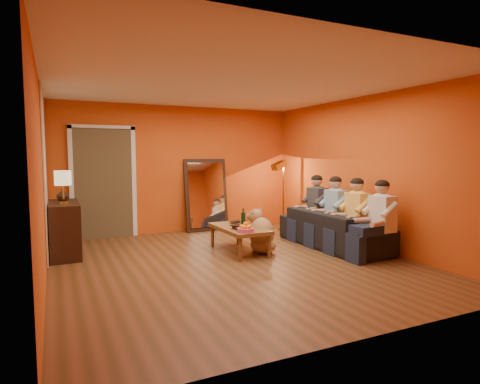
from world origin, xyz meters
name	(u,v)px	position (x,y,z in m)	size (l,w,h in m)	color
room_shell	(223,174)	(0.00, 0.37, 1.30)	(5.00, 5.50, 2.60)	brown
white_accent	(45,174)	(-2.48, 1.75, 1.30)	(0.02, 1.90, 2.58)	white
doorway_recess	(103,183)	(-1.50, 2.83, 1.05)	(1.06, 0.30, 2.10)	#3F2D19
door_jamb_left	(71,185)	(-2.07, 2.71, 1.05)	(0.08, 0.06, 2.20)	white
door_jamb_right	(134,183)	(-0.93, 2.71, 1.05)	(0.08, 0.06, 2.20)	white
door_header	(102,127)	(-1.50, 2.71, 2.12)	(1.22, 0.06, 0.08)	white
mirror_frame	(206,195)	(0.55, 2.63, 0.76)	(0.92, 0.06, 1.52)	#311A10
mirror_glass	(207,195)	(0.55, 2.59, 0.76)	(0.78, 0.02, 1.36)	white
sideboard	(64,229)	(-2.24, 1.55, 0.42)	(0.44, 1.18, 0.85)	#311A10
table_lamp	(63,188)	(-2.24, 1.25, 1.10)	(0.24, 0.24, 0.51)	beige
sofa	(333,229)	(2.00, 0.21, 0.32)	(0.85, 2.18, 0.64)	black
coffee_table	(239,239)	(0.37, 0.57, 0.21)	(0.62, 1.22, 0.42)	brown
floor_lamp	(283,197)	(2.04, 1.93, 0.72)	(0.30, 0.24, 1.44)	gold
dog	(262,230)	(0.69, 0.39, 0.37)	(0.40, 0.63, 0.74)	#A36749
person_far_left	(382,220)	(2.13, -0.79, 0.61)	(0.70, 0.44, 1.22)	beige
person_mid_left	(357,215)	(2.13, -0.24, 0.61)	(0.70, 0.44, 1.22)	#F3BD51
person_mid_right	(336,211)	(2.13, 0.31, 0.61)	(0.70, 0.44, 1.22)	#84A7CD
person_far_right	(317,207)	(2.13, 0.86, 0.61)	(0.70, 0.44, 1.22)	#333237
fruit_bowl	(246,227)	(0.27, 0.12, 0.50)	(0.26, 0.26, 0.16)	#E14F86
wine_bottle	(243,218)	(0.42, 0.52, 0.58)	(0.07, 0.07, 0.31)	black
tumbler	(243,222)	(0.49, 0.69, 0.46)	(0.09, 0.09, 0.09)	#B27F3F
laptop	(240,222)	(0.55, 0.92, 0.43)	(0.35, 0.23, 0.03)	black
book_lower	(234,229)	(0.19, 0.37, 0.43)	(0.19, 0.25, 0.02)	#311A10
book_mid	(235,227)	(0.20, 0.38, 0.45)	(0.19, 0.26, 0.02)	#AD2913
book_upper	(234,226)	(0.19, 0.36, 0.47)	(0.17, 0.22, 0.02)	black
vase	(63,195)	(-2.24, 1.80, 0.95)	(0.19, 0.19, 0.20)	#311A10
flowers	(62,181)	(-2.24, 1.80, 1.18)	(0.17, 0.17, 0.42)	#AD2913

